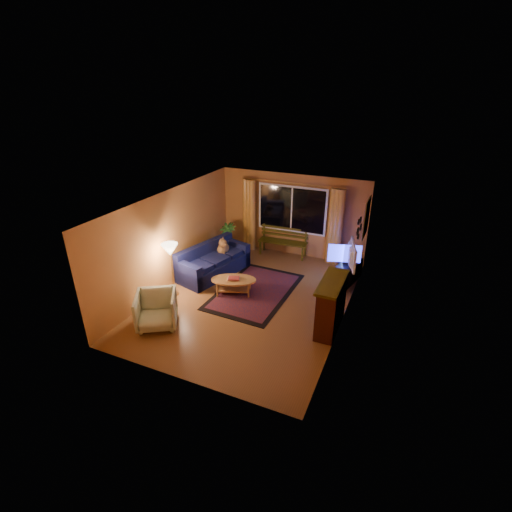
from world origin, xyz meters
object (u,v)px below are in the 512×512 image
at_px(bench, 283,249).
at_px(sofa, 214,260).
at_px(armchair, 156,308).
at_px(tv_console, 346,274).
at_px(floor_lamp, 172,270).
at_px(coffee_table, 234,286).

distance_m(bench, sofa, 2.36).
relative_size(armchair, tv_console, 0.69).
bearing_deg(floor_lamp, coffee_table, 25.11).
bearing_deg(floor_lamp, bench, 62.77).
bearing_deg(tv_console, sofa, -151.93).
bearing_deg(bench, coffee_table, -100.65).
relative_size(bench, armchair, 1.73).
distance_m(coffee_table, tv_console, 3.02).
bearing_deg(sofa, armchair, -73.64).
distance_m(bench, floor_lamp, 3.75).
xyz_separation_m(sofa, coffee_table, (0.98, -0.73, -0.22)).
bearing_deg(armchair, bench, 43.27).
bearing_deg(armchair, coffee_table, 32.64).
distance_m(sofa, floor_lamp, 1.45).
relative_size(sofa, armchair, 2.43).
relative_size(bench, floor_lamp, 1.09).
xyz_separation_m(armchair, coffee_table, (0.92, 1.89, -0.22)).
xyz_separation_m(bench, tv_console, (2.14, -0.95, 0.04)).
bearing_deg(sofa, bench, 70.88).
bearing_deg(floor_lamp, tv_console, 31.55).
relative_size(sofa, coffee_table, 1.85).
height_order(bench, armchair, armchair).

